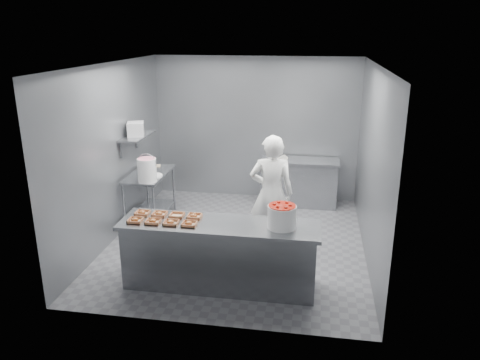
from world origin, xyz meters
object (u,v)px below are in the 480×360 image
(tray_7, at_px, (194,216))
(worker, at_px, (271,194))
(tray_6, at_px, (177,215))
(service_counter, at_px, (220,255))
(prep_table, at_px, (150,190))
(tray_0, at_px, (135,220))
(tray_3, at_px, (189,224))
(glaze_bucket, at_px, (147,169))
(tray_4, at_px, (142,213))
(tray_2, at_px, (171,222))
(tray_5, at_px, (159,214))
(tray_1, at_px, (153,221))
(appliance, at_px, (136,129))
(back_counter, at_px, (299,182))
(strawberry_tub, at_px, (282,216))

(tray_7, bearing_deg, worker, 49.86)
(tray_6, bearing_deg, service_counter, -12.00)
(prep_table, relative_size, tray_6, 6.40)
(service_counter, xyz_separation_m, tray_0, (-1.09, -0.13, 0.47))
(tray_3, bearing_deg, glaze_bucket, 124.91)
(glaze_bucket, bearing_deg, tray_7, -50.39)
(tray_6, bearing_deg, tray_3, -47.28)
(tray_4, bearing_deg, tray_3, -19.62)
(tray_2, bearing_deg, tray_5, 133.08)
(tray_5, xyz_separation_m, worker, (1.40, 1.09, -0.02))
(tray_4, relative_size, glaze_bucket, 0.40)
(tray_1, relative_size, tray_7, 1.00)
(tray_2, height_order, appliance, appliance)
(tray_5, bearing_deg, tray_7, 0.00)
(prep_table, relative_size, back_counter, 0.80)
(tray_3, height_order, tray_5, same)
(tray_5, bearing_deg, tray_3, -28.13)
(tray_2, relative_size, appliance, 0.61)
(back_counter, distance_m, strawberry_tub, 3.32)
(tray_7, bearing_deg, tray_4, 180.00)
(tray_2, bearing_deg, back_counter, 65.96)
(prep_table, bearing_deg, tray_0, -74.84)
(prep_table, relative_size, tray_5, 6.40)
(tray_6, bearing_deg, back_counter, 64.28)
(worker, bearing_deg, tray_4, 29.93)
(service_counter, xyz_separation_m, tray_4, (-1.09, 0.13, 0.47))
(service_counter, xyz_separation_m, tray_2, (-0.61, -0.13, 0.47))
(tray_0, distance_m, appliance, 2.30)
(tray_0, relative_size, strawberry_tub, 0.52)
(tray_3, distance_m, tray_4, 0.76)
(back_counter, height_order, tray_6, tray_6)
(tray_5, relative_size, appliance, 0.61)
(service_counter, relative_size, tray_3, 13.88)
(tray_2, bearing_deg, tray_4, 151.87)
(tray_1, height_order, tray_3, same)
(worker, height_order, strawberry_tub, worker)
(worker, height_order, glaze_bucket, worker)
(tray_3, bearing_deg, tray_6, 132.72)
(tray_0, relative_size, tray_6, 1.00)
(back_counter, xyz_separation_m, tray_4, (-1.99, -3.12, 0.47))
(service_counter, relative_size, back_counter, 1.73)
(strawberry_tub, bearing_deg, tray_0, -176.38)
(back_counter, xyz_separation_m, tray_0, (-1.99, -3.38, 0.47))
(tray_3, distance_m, tray_6, 0.35)
(tray_4, distance_m, strawberry_tub, 1.90)
(prep_table, relative_size, tray_3, 6.40)
(tray_0, height_order, appliance, appliance)
(tray_0, bearing_deg, worker, 39.41)
(tray_4, relative_size, worker, 0.10)
(tray_0, relative_size, tray_4, 1.00)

